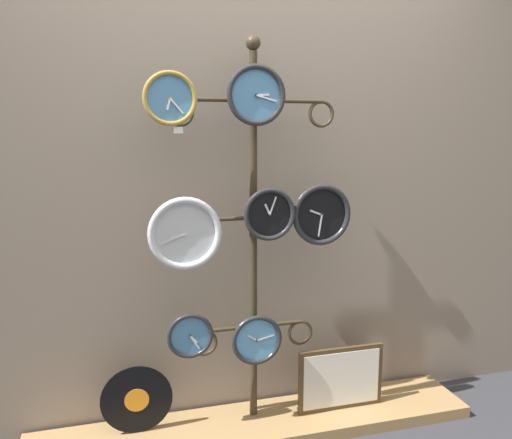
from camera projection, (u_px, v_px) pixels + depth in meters
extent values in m
cube|color=gray|center=(245.00, 145.00, 2.45)|extent=(4.40, 0.04, 2.80)
cube|color=#9E7A4C|center=(257.00, 425.00, 2.47)|extent=(2.20, 0.36, 0.06)
cylinder|color=#382D1E|center=(253.00, 422.00, 2.53)|extent=(0.33, 0.33, 0.02)
cylinder|color=#382D1E|center=(253.00, 248.00, 2.38)|extent=(0.04, 0.04, 1.80)
sphere|color=#382D1E|center=(253.00, 43.00, 2.22)|extent=(0.07, 0.07, 0.07)
cylinder|color=#382D1E|center=(217.00, 100.00, 2.22)|extent=(0.33, 0.02, 0.02)
torus|color=#382D1E|center=(180.00, 112.00, 2.18)|extent=(0.13, 0.02, 0.13)
cylinder|color=#382D1E|center=(288.00, 101.00, 2.30)|extent=(0.33, 0.02, 0.02)
torus|color=#382D1E|center=(321.00, 114.00, 2.36)|extent=(0.13, 0.02, 0.13)
cylinder|color=#382D1E|center=(226.00, 219.00, 2.32)|extent=(0.26, 0.02, 0.02)
torus|color=#382D1E|center=(199.00, 228.00, 2.29)|extent=(0.09, 0.02, 0.09)
cylinder|color=#382D1E|center=(279.00, 217.00, 2.39)|extent=(0.26, 0.02, 0.02)
torus|color=#382D1E|center=(305.00, 223.00, 2.43)|extent=(0.09, 0.02, 0.09)
cylinder|color=#382D1E|center=(229.00, 329.00, 2.41)|extent=(0.25, 0.02, 0.02)
torus|color=#382D1E|center=(204.00, 343.00, 2.39)|extent=(0.13, 0.02, 0.13)
cylinder|color=#382D1E|center=(277.00, 324.00, 2.48)|extent=(0.25, 0.02, 0.02)
torus|color=#382D1E|center=(300.00, 332.00, 2.52)|extent=(0.13, 0.02, 0.13)
cylinder|color=#4C84B2|center=(170.00, 99.00, 2.09)|extent=(0.21, 0.02, 0.21)
torus|color=#A58438|center=(170.00, 98.00, 2.08)|extent=(0.23, 0.02, 0.23)
cylinder|color=#A58438|center=(170.00, 98.00, 2.08)|extent=(0.01, 0.01, 0.01)
cube|color=silver|center=(169.00, 104.00, 2.08)|extent=(0.02, 0.00, 0.05)
cube|color=silver|center=(177.00, 106.00, 2.09)|extent=(0.06, 0.00, 0.07)
cylinder|color=#4C84B2|center=(256.00, 95.00, 2.18)|extent=(0.24, 0.02, 0.24)
torus|color=#262628|center=(257.00, 95.00, 2.17)|extent=(0.27, 0.02, 0.27)
cylinder|color=#262628|center=(256.00, 95.00, 2.17)|extent=(0.01, 0.01, 0.01)
cube|color=silver|center=(263.00, 95.00, 2.18)|extent=(0.06, 0.00, 0.01)
cube|color=silver|center=(267.00, 98.00, 2.18)|extent=(0.09, 0.00, 0.03)
cylinder|color=silver|center=(185.00, 233.00, 2.17)|extent=(0.29, 0.02, 0.29)
torus|color=silver|center=(185.00, 234.00, 2.16)|extent=(0.32, 0.03, 0.32)
cylinder|color=silver|center=(185.00, 234.00, 2.16)|extent=(0.02, 0.01, 0.02)
cube|color=silver|center=(177.00, 236.00, 2.15)|extent=(0.07, 0.00, 0.03)
cube|color=silver|center=(173.00, 239.00, 2.14)|extent=(0.11, 0.00, 0.05)
cylinder|color=black|center=(269.00, 214.00, 2.26)|extent=(0.22, 0.02, 0.22)
torus|color=#262628|center=(270.00, 215.00, 2.25)|extent=(0.24, 0.02, 0.24)
cylinder|color=#262628|center=(270.00, 215.00, 2.25)|extent=(0.01, 0.01, 0.01)
cube|color=silver|center=(267.00, 209.00, 2.24)|extent=(0.03, 0.00, 0.05)
cube|color=silver|center=(273.00, 206.00, 2.24)|extent=(0.04, 0.00, 0.08)
cylinder|color=black|center=(321.00, 214.00, 2.35)|extent=(0.27, 0.02, 0.27)
torus|color=#262628|center=(322.00, 215.00, 2.33)|extent=(0.29, 0.03, 0.29)
cylinder|color=#262628|center=(322.00, 215.00, 2.34)|extent=(0.02, 0.01, 0.02)
cube|color=silver|center=(316.00, 213.00, 2.33)|extent=(0.06, 0.00, 0.03)
cube|color=silver|center=(320.00, 226.00, 2.34)|extent=(0.02, 0.00, 0.10)
cylinder|color=#4C84B2|center=(190.00, 335.00, 2.28)|extent=(0.19, 0.02, 0.19)
torus|color=#262628|center=(190.00, 336.00, 2.27)|extent=(0.21, 0.02, 0.21)
cylinder|color=#262628|center=(190.00, 336.00, 2.27)|extent=(0.01, 0.01, 0.01)
cube|color=silver|center=(194.00, 339.00, 2.28)|extent=(0.04, 0.00, 0.04)
cube|color=silver|center=(195.00, 343.00, 2.28)|extent=(0.05, 0.00, 0.07)
cylinder|color=#60A8DB|center=(256.00, 339.00, 2.35)|extent=(0.22, 0.02, 0.22)
torus|color=#262628|center=(257.00, 340.00, 2.33)|extent=(0.24, 0.02, 0.24)
cylinder|color=#262628|center=(257.00, 340.00, 2.33)|extent=(0.01, 0.01, 0.01)
cube|color=silver|center=(252.00, 338.00, 2.32)|extent=(0.05, 0.00, 0.04)
cube|color=silver|center=(266.00, 338.00, 2.34)|extent=(0.09, 0.00, 0.02)
cylinder|color=black|center=(137.00, 400.00, 2.33)|extent=(0.33, 0.01, 0.33)
cylinder|color=orange|center=(137.00, 400.00, 2.33)|extent=(0.11, 0.00, 0.11)
cube|color=#4C381E|center=(341.00, 378.00, 2.54)|extent=(0.46, 0.02, 0.33)
cube|color=white|center=(342.00, 379.00, 2.53)|extent=(0.41, 0.00, 0.29)
cube|color=white|center=(178.00, 130.00, 2.11)|extent=(0.04, 0.00, 0.03)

